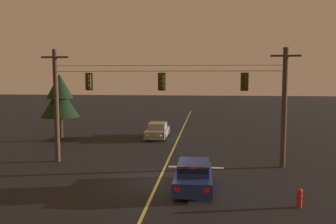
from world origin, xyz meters
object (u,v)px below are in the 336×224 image
at_px(traffic_light_centre, 245,82).
at_px(car_waiting_near_lane, 194,176).
at_px(traffic_light_leftmost, 88,82).
at_px(traffic_light_left_inner, 161,82).
at_px(car_oncoming_lead, 157,131).
at_px(tree_verge_near, 60,98).
at_px(fire_hydrant, 300,197).

xyz_separation_m(traffic_light_centre, car_waiting_near_lane, (-2.91, -4.78, -4.61)).
height_order(traffic_light_leftmost, car_waiting_near_lane, traffic_light_leftmost).
distance_m(traffic_light_left_inner, car_waiting_near_lane, 7.00).
height_order(traffic_light_leftmost, car_oncoming_lead, traffic_light_leftmost).
bearing_deg(tree_verge_near, fire_hydrant, -40.87).
xyz_separation_m(car_waiting_near_lane, car_oncoming_lead, (-3.82, 14.50, -0.00)).
bearing_deg(car_oncoming_lead, tree_verge_near, -164.83).
xyz_separation_m(tree_verge_near, fire_hydrant, (16.62, -14.38, -3.32)).
xyz_separation_m(traffic_light_left_inner, car_oncoming_lead, (-1.60, 9.71, -4.61)).
bearing_deg(traffic_light_centre, fire_hydrant, -76.47).
xyz_separation_m(traffic_light_centre, tree_verge_near, (-14.96, 7.48, -1.50)).
xyz_separation_m(traffic_light_centre, car_oncoming_lead, (-6.73, 9.71, -4.61)).
distance_m(car_waiting_near_lane, fire_hydrant, 5.04).
relative_size(traffic_light_leftmost, traffic_light_left_inner, 1.00).
xyz_separation_m(traffic_light_left_inner, tree_verge_near, (-9.83, 7.48, -1.50)).
xyz_separation_m(traffic_light_left_inner, traffic_light_centre, (5.13, 0.00, 0.00)).
height_order(traffic_light_left_inner, car_waiting_near_lane, traffic_light_left_inner).
height_order(traffic_light_leftmost, fire_hydrant, traffic_light_leftmost).
bearing_deg(traffic_light_left_inner, car_waiting_near_lane, -65.12).
relative_size(traffic_light_leftmost, fire_hydrant, 1.45).
distance_m(traffic_light_left_inner, tree_verge_near, 12.44).
relative_size(traffic_light_leftmost, tree_verge_near, 0.21).
distance_m(car_waiting_near_lane, tree_verge_near, 17.47).
relative_size(traffic_light_centre, car_oncoming_lead, 0.28).
bearing_deg(car_oncoming_lead, fire_hydrant, -63.20).
bearing_deg(fire_hydrant, traffic_light_leftmost, 149.06).
distance_m(traffic_light_centre, tree_verge_near, 16.79).
bearing_deg(traffic_light_left_inner, traffic_light_centre, 0.00).
bearing_deg(traffic_light_left_inner, traffic_light_leftmost, 180.00).
xyz_separation_m(traffic_light_centre, fire_hydrant, (1.66, -6.89, -4.82)).
relative_size(traffic_light_left_inner, car_oncoming_lead, 0.28).
bearing_deg(traffic_light_centre, traffic_light_leftmost, 180.00).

